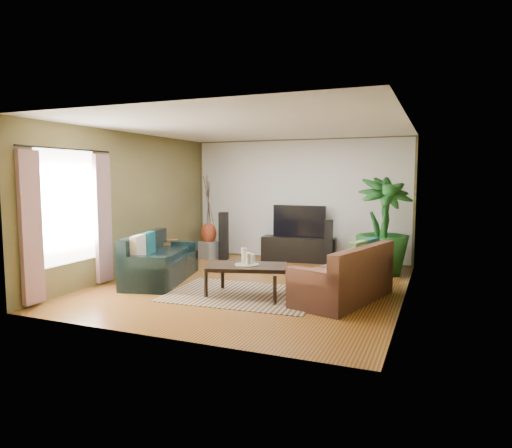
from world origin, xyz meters
The scene contains 28 objects.
floor centered at (0.00, 0.00, 0.00)m, with size 5.50×5.50×0.00m, color #986427.
ceiling centered at (0.00, 0.00, 2.70)m, with size 5.50×5.50×0.00m, color white.
wall_back centered at (0.00, 2.75, 1.35)m, with size 5.00×5.00×0.00m, color brown.
wall_front centered at (0.00, -2.75, 1.35)m, with size 5.00×5.00×0.00m, color brown.
wall_left centered at (-2.50, 0.00, 1.35)m, with size 5.50×5.50×0.00m, color brown.
wall_right centered at (2.50, 0.00, 1.35)m, with size 5.50×5.50×0.00m, color brown.
backwall_panel centered at (0.00, 2.74, 1.35)m, with size 4.90×4.90×0.00m, color white.
window_pane centered at (-2.48, -1.60, 1.40)m, with size 1.80×1.80×0.00m, color white.
curtain_near centered at (-2.43, -2.35, 1.15)m, with size 0.08×0.35×2.20m, color gray.
curtain_far centered at (-2.43, -0.85, 1.15)m, with size 0.08×0.35×2.20m, color gray.
curtain_rod centered at (-2.43, -1.60, 2.30)m, with size 0.03×0.03×1.90m, color black.
sofa_left centered at (-1.65, -0.26, 0.42)m, with size 1.93×0.83×0.85m, color black.
sofa_right centered at (1.64, -0.33, 0.42)m, with size 1.84×0.83×0.85m, color brown.
area_rug centered at (0.11, -0.62, 0.01)m, with size 2.34×1.66×0.01m, color #9C7C5B.
coffee_table centered at (0.21, -0.68, 0.25)m, with size 1.22×0.67×0.50m, color black.
candle_tray centered at (0.21, -0.68, 0.51)m, with size 0.38×0.38×0.02m, color gray.
candle_tall centered at (0.15, -0.65, 0.64)m, with size 0.08×0.08×0.24m, color beige.
candle_mid centered at (0.25, -0.72, 0.61)m, with size 0.08×0.08×0.19m, color beige.
candle_short centered at (0.28, -0.62, 0.59)m, with size 0.08×0.08×0.16m, color #ECE6C7.
tv_stand centered at (0.09, 2.50, 0.27)m, with size 1.62×0.49×0.54m, color black.
television centered at (0.09, 2.50, 0.89)m, with size 1.19×0.06×0.70m, color black.
speaker_left centered at (-1.55, 2.08, 0.54)m, with size 0.19×0.21×1.07m, color black.
speaker_right centered at (0.83, 2.18, 0.49)m, with size 0.17×0.19×0.97m, color black.
potted_plant centered at (1.96, 1.83, 0.93)m, with size 1.05×1.05×1.87m, color #1A4E1B.
plant_pot centered at (1.96, 1.83, 0.13)m, with size 0.34×0.34×0.27m, color black.
pedestal centered at (-1.93, 2.06, 0.20)m, with size 0.39×0.39×0.39m, color gray.
vase centered at (-1.93, 2.06, 0.57)m, with size 0.36×0.36×0.50m, color maroon.
side_table centered at (-2.25, 0.66, 0.29)m, with size 0.55×0.55×0.58m, color brown.
Camera 1 is at (2.97, -7.11, 1.88)m, focal length 32.00 mm.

